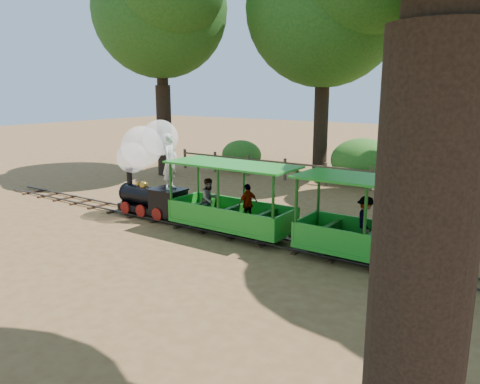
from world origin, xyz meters
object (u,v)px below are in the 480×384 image
Objects in this scene: carriage_front at (230,207)px; carriage_rear at (375,232)px; locomotive at (148,162)px; fence at (348,174)px.

carriage_front is 1.00× the size of carriage_rear.
locomotive is at bearing 178.51° from carriage_front.
fence is at bearing 87.89° from carriage_front.
locomotive reaches higher than carriage_rear.
carriage_front is 4.18m from carriage_rear.
fence is (-3.88, 7.95, -0.22)m from carriage_rear.
locomotive reaches higher than fence.
fence is at bearing 65.65° from locomotive.
carriage_rear is at bearing 0.80° from carriage_front.
carriage_front reaches higher than fence.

